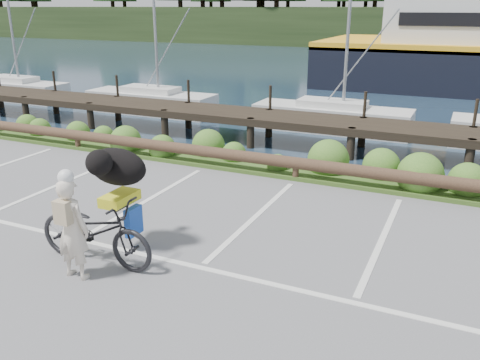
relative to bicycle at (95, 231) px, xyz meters
name	(u,v)px	position (x,y,z in m)	size (l,w,h in m)	color
ground	(211,258)	(1.69, 0.95, -0.59)	(72.00, 72.00, 0.00)	#5C5C5E
harbor_backdrop	(455,35)	(2.08, 79.42, -0.59)	(170.00, 160.00, 30.00)	#18293B
vegetation_strip	(304,170)	(1.69, 6.25, -0.54)	(34.00, 1.60, 0.10)	#3D5B21
log_rail	(295,180)	(1.69, 5.55, -0.59)	(32.00, 0.30, 0.60)	#443021
bicycle	(95,231)	(0.00, 0.00, 0.00)	(0.78, 2.25, 1.18)	black
cyclist	(72,229)	(0.00, -0.52, 0.25)	(0.62, 0.40, 1.69)	beige
dog	(117,167)	(-0.01, 0.72, 0.92)	(1.15, 0.56, 0.67)	black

